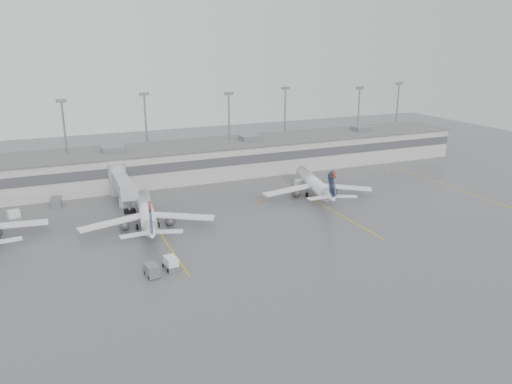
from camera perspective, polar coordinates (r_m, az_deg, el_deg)
name	(u,v)px	position (r m, az deg, el deg)	size (l,w,h in m)	color
ground	(307,266)	(77.53, 5.90, -8.46)	(260.00, 260.00, 0.00)	#4D4D4F
terminal	(195,160)	(127.08, -6.95, 3.63)	(152.00, 17.00, 9.45)	#ADADA7
light_masts	(188,126)	(130.99, -7.81, 7.50)	(142.40, 8.00, 20.60)	gray
jet_bridge_right	(121,182)	(111.30, -15.22, 1.08)	(4.00, 17.20, 7.00)	#A8ABAE
stand_markings	(247,218)	(97.46, -1.02, -2.94)	(105.25, 40.00, 0.01)	#E2AA0D
jet_mid_left	(147,213)	(93.66, -12.35, -2.39)	(24.34, 27.46, 8.91)	white
jet_mid_right	(315,184)	(111.02, 6.77, 0.95)	(24.10, 27.33, 8.98)	white
baggage_tug	(171,264)	(77.13, -9.67, -8.15)	(2.24, 3.18, 1.93)	white
baggage_cart	(152,270)	(75.37, -11.83, -8.71)	(1.95, 3.05, 1.86)	slate
gse_uld_a	(13,214)	(108.12, -25.98, -2.26)	(2.16, 1.44, 1.53)	white
gse_uld_b	(126,203)	(107.16, -14.64, -1.19)	(2.30, 1.53, 1.63)	white
gse_uld_c	(301,183)	(117.84, 5.12, 0.99)	(2.55, 1.70, 1.81)	white
gse_loader	(56,202)	(111.70, -21.86, -1.07)	(1.89, 3.03, 1.89)	slate
cone_b	(111,223)	(97.46, -16.25, -3.40)	(0.49, 0.49, 0.79)	#E35F04
cone_c	(260,200)	(106.90, 0.43, -0.93)	(0.44, 0.44, 0.70)	#E35F04
cone_d	(392,172)	(134.21, 15.24, 2.20)	(0.48, 0.48, 0.76)	#E35F04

